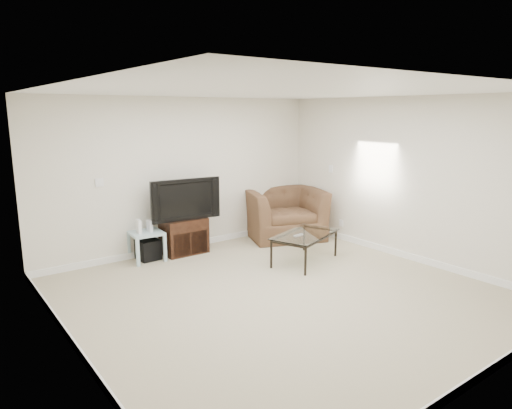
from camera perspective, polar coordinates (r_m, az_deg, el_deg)
floor at (r=5.90m, az=3.13°, el=-11.09°), size 5.00×5.00×0.00m
ceiling at (r=5.45m, az=3.43°, el=13.97°), size 5.00×5.00×0.00m
wall_back at (r=7.60m, az=-8.94°, el=3.71°), size 5.00×0.02×2.50m
wall_left at (r=4.41m, az=-22.56°, el=-2.71°), size 0.02×5.00×2.50m
wall_right at (r=7.38m, az=18.36°, el=3.03°), size 0.02×5.00×2.50m
plate_back at (r=7.05m, az=-18.99°, el=2.62°), size 0.12×0.02×0.12m
plate_right_switch at (r=8.38m, az=9.34°, el=4.41°), size 0.02×0.09×0.13m
plate_right_outlet at (r=8.34m, az=10.60°, el=-2.29°), size 0.02×0.08×0.12m
tv_stand at (r=7.52m, az=-9.03°, el=-3.85°), size 0.70×0.49×0.58m
dvd_player at (r=7.44m, az=-8.94°, el=-2.49°), size 0.36×0.26×0.05m
television at (r=7.36m, az=-9.08°, el=0.75°), size 1.08×0.31×0.66m
side_table at (r=7.28m, az=-13.51°, el=-5.06°), size 0.50×0.50×0.45m
subwoofer at (r=7.32m, az=-13.33°, el=-5.49°), size 0.34×0.34×0.31m
game_console at (r=7.14m, az=-14.44°, el=-2.68°), size 0.06×0.16×0.21m
game_case at (r=7.20m, az=-13.15°, el=-2.62°), size 0.05×0.13×0.18m
recliner at (r=8.32m, az=3.54°, el=-0.10°), size 1.58×1.30×1.18m
coffee_table at (r=7.04m, az=6.12°, el=-5.41°), size 1.28×0.99×0.44m
remote at (r=6.86m, az=5.32°, el=-3.83°), size 0.18×0.07×0.02m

